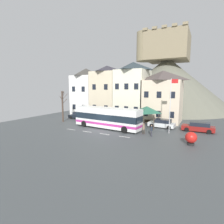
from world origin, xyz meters
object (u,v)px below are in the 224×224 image
(townhouse_00, at_px, (86,92))
(public_bench, at_px, (148,122))
(townhouse_01, at_px, (107,92))
(transit_bus, at_px, (107,118))
(pedestrian_02, at_px, (144,128))
(townhouse_03, at_px, (162,97))
(parked_car_02, at_px, (79,116))
(townhouse_02, at_px, (133,91))
(bus_shelter, at_px, (147,110))
(pedestrian_00, at_px, (151,130))
(flagpole, at_px, (171,102))
(parked_car_01, at_px, (162,124))
(bare_tree_00, at_px, (63,106))
(hilltop_castle, at_px, (166,81))
(harbour_buoy, at_px, (191,138))
(parked_car_00, at_px, (199,127))
(pedestrian_01, at_px, (133,123))

(townhouse_00, height_order, public_bench, townhouse_00)
(townhouse_01, height_order, public_bench, townhouse_01)
(transit_bus, distance_m, pedestrian_02, 6.40)
(townhouse_03, xyz_separation_m, parked_car_02, (-16.02, -4.77, -4.12))
(townhouse_02, distance_m, bus_shelter, 8.55)
(pedestrian_00, xyz_separation_m, flagpole, (1.89, 2.77, 3.58))
(bus_shelter, distance_m, parked_car_01, 3.33)
(bus_shelter, height_order, bare_tree_00, bare_tree_00)
(bus_shelter, height_order, pedestrian_00, bus_shelter)
(townhouse_03, distance_m, hilltop_castle, 21.29)
(townhouse_00, bearing_deg, harbour_buoy, -28.59)
(pedestrian_02, xyz_separation_m, harbour_buoy, (6.27, -2.17, 0.01))
(public_bench, distance_m, flagpole, 7.35)
(parked_car_02, distance_m, pedestrian_00, 18.23)
(bus_shelter, relative_size, parked_car_02, 0.88)
(bus_shelter, relative_size, flagpole, 0.47)
(bus_shelter, relative_size, parked_car_00, 0.80)
(bus_shelter, distance_m, parked_car_00, 8.12)
(pedestrian_00, bearing_deg, bus_shelter, 112.99)
(townhouse_01, distance_m, townhouse_03, 12.03)
(parked_car_00, distance_m, pedestrian_01, 9.74)
(townhouse_00, bearing_deg, parked_car_01, -15.98)
(parked_car_02, bearing_deg, harbour_buoy, 156.44)
(public_bench, bearing_deg, pedestrian_00, -71.06)
(townhouse_02, bearing_deg, parked_car_02, -151.66)
(hilltop_castle, height_order, bus_shelter, hilltop_castle)
(hilltop_castle, distance_m, pedestrian_02, 32.25)
(townhouse_02, relative_size, townhouse_03, 1.21)
(townhouse_03, bearing_deg, hilltop_castle, 99.21)
(townhouse_02, relative_size, parked_car_01, 2.70)
(pedestrian_01, relative_size, bare_tree_00, 0.26)
(townhouse_01, bearing_deg, townhouse_02, 4.25)
(flagpole, bearing_deg, harbour_buoy, -54.07)
(harbour_buoy, bearing_deg, pedestrian_00, 163.47)
(bare_tree_00, bearing_deg, pedestrian_02, -5.89)
(pedestrian_02, distance_m, bare_tree_00, 16.61)
(pedestrian_00, distance_m, pedestrian_01, 5.30)
(townhouse_02, distance_m, pedestrian_00, 14.63)
(townhouse_01, relative_size, parked_car_00, 2.47)
(pedestrian_01, height_order, public_bench, pedestrian_01)
(hilltop_castle, height_order, parked_car_01, hilltop_castle)
(bare_tree_00, bearing_deg, parked_car_01, 11.46)
(transit_bus, xyz_separation_m, bus_shelter, (5.31, 3.90, 1.23))
(pedestrian_01, relative_size, pedestrian_02, 0.96)
(flagpole, height_order, bare_tree_00, flagpole)
(townhouse_03, xyz_separation_m, parked_car_00, (6.55, -5.40, -4.10))
(bus_shelter, xyz_separation_m, pedestrian_02, (0.98, -4.69, -2.06))
(public_bench, bearing_deg, transit_bus, -132.01)
(townhouse_03, xyz_separation_m, hilltop_castle, (-3.36, 20.75, 3.42))
(pedestrian_02, bearing_deg, public_bench, 100.18)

